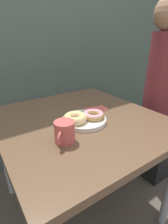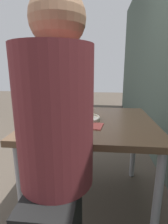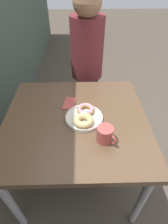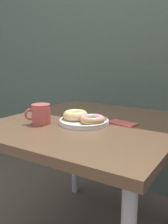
# 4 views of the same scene
# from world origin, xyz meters

# --- Properties ---
(ground_plane) EXTENTS (14.00, 14.00, 0.00)m
(ground_plane) POSITION_xyz_m (0.00, 0.00, 0.00)
(ground_plane) COLOR #4C4238
(dining_table) EXTENTS (0.90, 0.95, 0.72)m
(dining_table) POSITION_xyz_m (0.00, 0.38, 0.64)
(dining_table) COLOR brown
(dining_table) RESTS_ON ground_plane
(donut_plate) EXTENTS (0.28, 0.25, 0.06)m
(donut_plate) POSITION_xyz_m (-0.01, 0.32, 0.75)
(donut_plate) COLOR silver
(donut_plate) RESTS_ON dining_table
(coffee_mug) EXTENTS (0.11, 0.11, 0.10)m
(coffee_mug) POSITION_xyz_m (-0.19, 0.21, 0.77)
(coffee_mug) COLOR #B74C47
(coffee_mug) RESTS_ON dining_table
(person_figure) EXTENTS (0.39, 0.29, 1.39)m
(person_figure) POSITION_xyz_m (0.70, 0.28, 0.72)
(person_figure) COLOR black
(person_figure) RESTS_ON ground_plane
(napkin) EXTENTS (0.15, 0.10, 0.01)m
(napkin) POSITION_xyz_m (0.16, 0.43, 0.72)
(napkin) COLOR #BC4C47
(napkin) RESTS_ON dining_table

